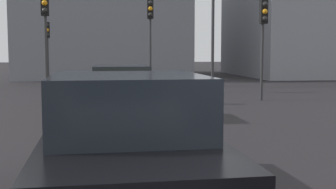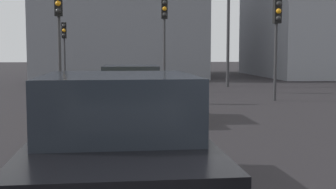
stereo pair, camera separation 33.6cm
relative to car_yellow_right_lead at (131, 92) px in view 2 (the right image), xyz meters
name	(u,v)px [view 2 (the right image)]	position (x,y,z in m)	size (l,w,h in m)	color
car_yellow_right_lead	(131,92)	(0.00, 0.00, 0.00)	(4.27, 1.98, 1.49)	gold
car_black_right_second	(119,146)	(-7.62, 0.20, 0.05)	(4.36, 2.19, 1.62)	black
traffic_light_near_left	(59,23)	(4.03, 2.57, 2.21)	(0.32, 0.29, 4.07)	#2D2D30
traffic_light_near_right	(277,28)	(3.80, -5.54, 2.05)	(0.32, 0.30, 3.84)	#2D2D30
traffic_light_far_left	(64,40)	(13.44, 3.68, 1.84)	(0.32, 0.30, 3.55)	#2D2D30
traffic_light_far_right	(164,26)	(8.03, -1.63, 2.36)	(0.32, 0.28, 4.29)	#2D2D30
building_facade_left	(327,15)	(21.28, -15.47, 3.99)	(12.55, 10.74, 9.42)	gray
building_facade_center	(121,16)	(23.20, 0.53, 3.95)	(13.52, 11.86, 9.33)	slate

